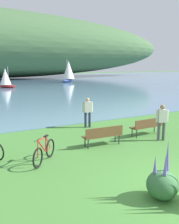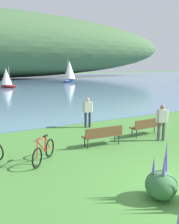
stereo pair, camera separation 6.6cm
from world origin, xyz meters
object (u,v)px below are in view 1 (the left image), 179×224
(bicycle_leaning_near_bench, at_px, (44,152))
(sailboat_toward_hillside, at_px, (6,78))
(park_bench_near_camera, at_px, (147,125))
(person_on_the_grass, at_px, (162,120))
(person_at_shoreline, at_px, (88,110))
(park_bench_further_along, at_px, (103,134))
(sailboat_mid_bay, at_px, (68,71))

(bicycle_leaning_near_bench, height_order, sailboat_toward_hillside, sailboat_toward_hillside)
(park_bench_near_camera, bearing_deg, person_on_the_grass, -89.22)
(person_on_the_grass, xyz_separation_m, sailboat_toward_hillside, (-1.46, 31.12, 0.59))
(bicycle_leaning_near_bench, xyz_separation_m, person_at_shoreline, (3.81, 3.75, 0.58))
(bicycle_leaning_near_bench, relative_size, person_on_the_grass, 0.77)
(park_bench_further_along, height_order, sailboat_mid_bay, sailboat_mid_bay)
(park_bench_near_camera, distance_m, park_bench_further_along, 2.83)
(person_at_shoreline, relative_size, sailboat_mid_bay, 0.37)
(sailboat_toward_hillside, bearing_deg, park_bench_near_camera, -87.25)
(sailboat_mid_bay, bearing_deg, person_on_the_grass, -107.68)
(bicycle_leaning_near_bench, height_order, sailboat_mid_bay, sailboat_mid_bay)
(park_bench_near_camera, distance_m, sailboat_toward_hillside, 30.21)
(bicycle_leaning_near_bench, distance_m, person_on_the_grass, 5.71)
(person_on_the_grass, relative_size, sailboat_toward_hillside, 0.53)
(person_at_shoreline, xyz_separation_m, person_on_the_grass, (1.87, -3.84, 0.00))
(person_on_the_grass, height_order, sailboat_toward_hillside, sailboat_toward_hillside)
(park_bench_near_camera, relative_size, park_bench_further_along, 1.00)
(sailboat_toward_hillside, bearing_deg, bicycle_leaning_near_bench, -97.74)
(sailboat_mid_bay, relative_size, sailboat_toward_hillside, 1.44)
(person_at_shoreline, distance_m, person_on_the_grass, 4.27)
(person_at_shoreline, bearing_deg, sailboat_toward_hillside, 89.14)
(park_bench_near_camera, relative_size, person_on_the_grass, 1.06)
(sailboat_mid_bay, xyz_separation_m, sailboat_toward_hillside, (-13.66, -7.15, -0.67))
(sailboat_mid_bay, bearing_deg, sailboat_toward_hillside, -152.36)
(park_bench_near_camera, distance_m, person_on_the_grass, 1.06)
(park_bench_further_along, relative_size, sailboat_mid_bay, 0.39)
(park_bench_near_camera, height_order, person_at_shoreline, person_at_shoreline)
(bicycle_leaning_near_bench, bearing_deg, person_at_shoreline, 44.60)
(park_bench_further_along, bearing_deg, park_bench_near_camera, 6.64)
(person_on_the_grass, bearing_deg, park_bench_further_along, 167.42)
(bicycle_leaning_near_bench, distance_m, sailboat_mid_bay, 42.20)
(person_at_shoreline, distance_m, sailboat_mid_bay, 37.21)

